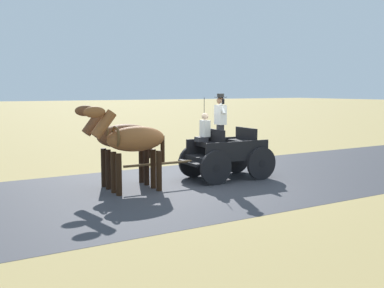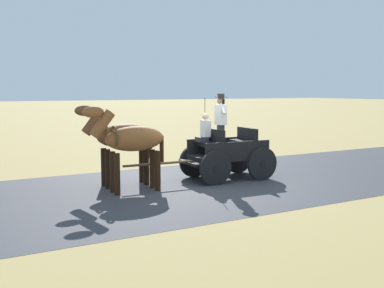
# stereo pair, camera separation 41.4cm
# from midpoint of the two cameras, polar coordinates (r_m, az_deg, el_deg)

# --- Properties ---
(ground_plane) EXTENTS (200.00, 200.00, 0.00)m
(ground_plane) POSITION_cam_midpoint_polar(r_m,az_deg,el_deg) (12.73, 3.02, -5.05)
(ground_plane) COLOR tan
(road_surface) EXTENTS (6.54, 160.00, 0.01)m
(road_surface) POSITION_cam_midpoint_polar(r_m,az_deg,el_deg) (12.73, 3.02, -5.03)
(road_surface) COLOR #38383D
(road_surface) RESTS_ON ground
(horse_drawn_carriage) EXTENTS (1.52, 4.51, 2.50)m
(horse_drawn_carriage) POSITION_cam_midpoint_polar(r_m,az_deg,el_deg) (13.38, 5.07, -0.94)
(horse_drawn_carriage) COLOR black
(horse_drawn_carriage) RESTS_ON ground
(horse_near_side) EXTENTS (0.60, 2.13, 2.21)m
(horse_near_side) POSITION_cam_midpoint_polar(r_m,az_deg,el_deg) (11.65, -6.65, 0.42)
(horse_near_side) COLOR brown
(horse_near_side) RESTS_ON ground
(horse_off_side) EXTENTS (0.61, 2.13, 2.21)m
(horse_off_side) POSITION_cam_midpoint_polar(r_m,az_deg,el_deg) (12.42, -7.94, 0.79)
(horse_off_side) COLOR brown
(horse_off_side) RESTS_ON ground
(traffic_cone) EXTENTS (0.32, 0.32, 0.50)m
(traffic_cone) POSITION_cam_midpoint_polar(r_m,az_deg,el_deg) (17.02, 8.16, -1.25)
(traffic_cone) COLOR orange
(traffic_cone) RESTS_ON ground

